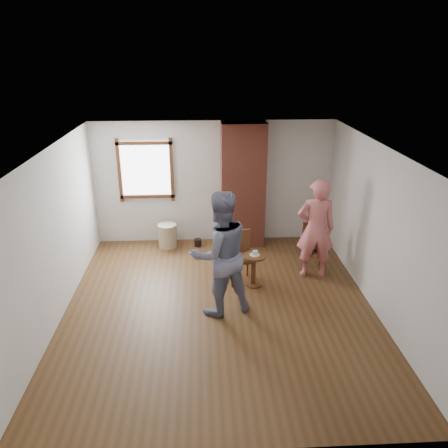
{
  "coord_description": "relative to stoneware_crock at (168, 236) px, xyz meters",
  "views": [
    {
      "loc": [
        -0.25,
        -6.11,
        3.98
      ],
      "look_at": [
        0.12,
        0.8,
        1.15
      ],
      "focal_mm": 35.0,
      "sensor_mm": 36.0,
      "label": 1
    }
  ],
  "objects": [
    {
      "name": "ground",
      "position": [
        1.0,
        -2.4,
        -0.25
      ],
      "size": [
        5.5,
        5.5,
        0.0
      ],
      "primitive_type": "plane",
      "color": "brown",
      "rests_on": "ground"
    },
    {
      "name": "room_shell",
      "position": [
        0.94,
        -1.79,
        1.55
      ],
      "size": [
        5.04,
        5.52,
        2.62
      ],
      "color": "silver",
      "rests_on": "ground"
    },
    {
      "name": "brick_chimney",
      "position": [
        1.6,
        0.1,
        1.05
      ],
      "size": [
        0.9,
        0.5,
        2.6
      ],
      "primitive_type": "cube",
      "color": "#A44D3A",
      "rests_on": "ground"
    },
    {
      "name": "stoneware_crock",
      "position": [
        0.0,
        0.0,
        0.0
      ],
      "size": [
        0.43,
        0.43,
        0.51
      ],
      "primitive_type": "cylinder",
      "rotation": [
        0.0,
        0.0,
        -0.08
      ],
      "color": "tan",
      "rests_on": "ground"
    },
    {
      "name": "dark_pot",
      "position": [
        0.64,
        0.0,
        -0.18
      ],
      "size": [
        0.17,
        0.17,
        0.16
      ],
      "primitive_type": "cylinder",
      "rotation": [
        0.0,
        0.0,
        -0.11
      ],
      "color": "black",
      "rests_on": "ground"
    },
    {
      "name": "dining_chair_left",
      "position": [
        1.4,
        -1.48,
        0.27
      ],
      "size": [
        0.49,
        0.49,
        0.94
      ],
      "rotation": [
        0.0,
        0.0,
        0.12
      ],
      "color": "brown",
      "rests_on": "ground"
    },
    {
      "name": "dining_chair_right",
      "position": [
        2.84,
        -1.11,
        0.25
      ],
      "size": [
        0.43,
        0.43,
        0.91
      ],
      "rotation": [
        0.0,
        0.0,
        -0.01
      ],
      "color": "brown",
      "rests_on": "ground"
    },
    {
      "name": "side_table",
      "position": [
        1.64,
        -1.71,
        0.15
      ],
      "size": [
        0.4,
        0.4,
        0.6
      ],
      "color": "brown",
      "rests_on": "ground"
    },
    {
      "name": "cake_plate",
      "position": [
        1.64,
        -1.71,
        0.35
      ],
      "size": [
        0.18,
        0.18,
        0.01
      ],
      "primitive_type": "cylinder",
      "color": "white",
      "rests_on": "side_table"
    },
    {
      "name": "cake_slice",
      "position": [
        1.65,
        -1.71,
        0.38
      ],
      "size": [
        0.08,
        0.07,
        0.06
      ],
      "primitive_type": "cube",
      "color": "silver",
      "rests_on": "cake_plate"
    },
    {
      "name": "man",
      "position": [
        1.0,
        -2.48,
        0.76
      ],
      "size": [
        1.19,
        1.06,
        2.03
      ],
      "primitive_type": "imported",
      "rotation": [
        0.0,
        0.0,
        3.49
      ],
      "color": "#131334",
      "rests_on": "ground"
    },
    {
      "name": "person_pink",
      "position": [
        2.77,
        -1.4,
        0.68
      ],
      "size": [
        0.72,
        0.5,
        1.87
      ],
      "primitive_type": "imported",
      "rotation": [
        0.0,
        0.0,
        3.06
      ],
      "color": "#D66B6B",
      "rests_on": "ground"
    }
  ]
}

